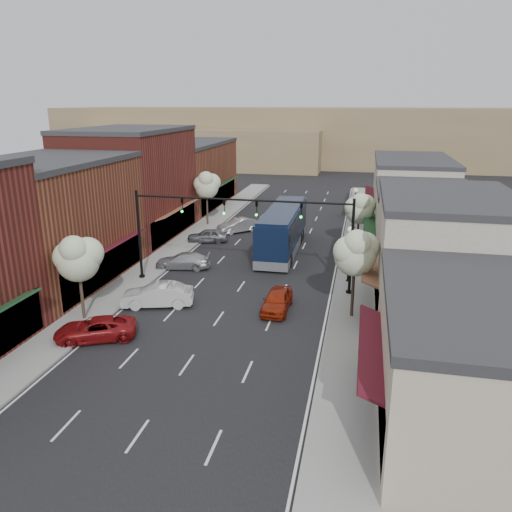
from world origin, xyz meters
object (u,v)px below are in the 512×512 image
Objects in this scene: tree_left_far at (207,185)px; parked_car_d at (207,236)px; coach_bus at (283,229)px; parked_car_b at (157,295)px; tree_right_near at (356,252)px; lamp_post_near at (350,245)px; signal_mast_left at (168,223)px; parked_car_e at (238,225)px; red_hatchback at (277,300)px; tree_left_near at (78,257)px; tree_right_far at (360,208)px; parked_car_a at (95,329)px; signal_mast_right at (318,231)px; lamp_post_far at (355,202)px; parked_car_c at (183,261)px.

parked_car_d is (2.05, -6.64, -3.93)m from tree_left_far.
coach_bus is 2.75× the size of parked_car_b.
tree_right_near is 1.34× the size of lamp_post_near.
parked_car_b is at bearing -78.45° from signal_mast_left.
coach_bus is at bearing 116.04° from tree_right_near.
parked_car_e is at bearing 141.91° from parked_car_d.
parked_car_b reaches higher than parked_car_e.
red_hatchback is 0.93× the size of parked_car_e.
tree_left_near is 20.54m from coach_bus.
tree_right_far is 1.13× the size of parked_car_b.
parked_car_d is at bearing 92.93° from signal_mast_left.
parked_car_d is at bearing 83.95° from tree_left_near.
tree_left_far is at bearing 118.91° from red_hatchback.
parked_car_d is at bearing 123.13° from red_hatchback.
parked_car_a is at bearing -123.21° from tree_right_far.
signal_mast_right is 3.69m from lamp_post_near.
tree_right_near is at bearing 88.73° from parked_car_a.
tree_left_near is at bearing -108.10° from signal_mast_left.
parked_car_e is at bearing -160.74° from lamp_post_far.
lamp_post_near is 16.70m from parked_car_d.
tree_left_far is (-0.00, 26.00, 0.38)m from tree_left_near.
lamp_post_near is (16.05, 10.56, -1.22)m from tree_left_near.
signal_mast_right is 11.24m from signal_mast_left.
red_hatchback is 21.09m from parked_car_e.
signal_mast_left is at bearing -5.72° from parked_car_c.
parked_car_d reaches higher than parked_car_a.
tree_left_near is 32.35m from lamp_post_far.
signal_mast_left is at bearing 175.64° from parked_car_b.
lamp_post_near is at bearing 94.77° from tree_right_near.
parked_car_a is 26.16m from parked_car_e.
signal_mast_right is 12.27m from tree_right_far.
lamp_post_near is 19.10m from parked_car_a.
tree_right_near is 13.50m from parked_car_b.
tree_left_near reaches higher than parked_car_e.
signal_mast_left reaches higher than red_hatchback.
signal_mast_left is at bearing -139.46° from tree_right_far.
parked_car_b is at bearing -127.67° from tree_right_far.
tree_left_near is (-16.60, -4.00, -0.23)m from tree_right_near.
tree_left_far is 16.26m from lamp_post_far.
tree_left_near is 12.89m from red_hatchback.
parked_car_a is (-14.55, -6.22, -3.80)m from tree_right_near.
parked_car_e is (-9.82, 15.81, -3.88)m from signal_mast_right.
tree_left_near is 12.00m from parked_car_c.
tree_right_far is 1.22× the size of lamp_post_near.
tree_left_far is 1.38× the size of lamp_post_near.
parked_car_e is at bearing 111.92° from red_hatchback.
tree_left_far is at bearing 139.90° from coach_bus.
parked_car_b is (-12.43, -7.36, -2.21)m from lamp_post_near.
tree_right_near is 1.32× the size of parked_car_e.
coach_bus is at bearing 112.44° from signal_mast_right.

